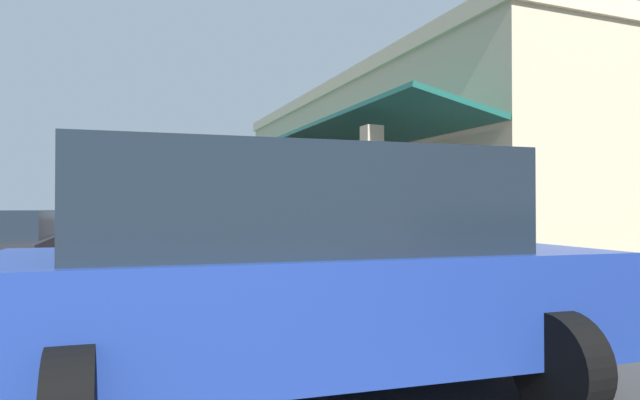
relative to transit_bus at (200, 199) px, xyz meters
name	(u,v)px	position (x,y,z in m)	size (l,w,h in m)	color
ground	(340,236)	(-5.09, 8.35, -1.85)	(120.00, 120.00, 0.00)	#38383A
curb_strip	(267,237)	(-3.72, 3.86, -1.79)	(32.98, 0.50, 0.12)	#9E998E
plaza_building	(434,164)	(-3.72, 13.49, 2.09)	(27.79, 16.67, 7.87)	#C6B793
transit_bus	(200,199)	(0.00, 0.00, 0.00)	(11.26, 2.99, 3.34)	maroon
parked_sedan_charcoal	(1,248)	(10.07, -5.36, -1.10)	(4.46, 2.12, 1.47)	#232328
parked_suv_blue	(303,269)	(17.72, -2.01, -0.84)	(2.96, 4.94, 1.97)	navy
pedestrian	(280,230)	(9.37, 0.40, -0.88)	(0.46, 0.64, 1.72)	navy
potted_palm	(273,222)	(-8.37, 5.52, -1.17)	(1.85, 1.73, 2.80)	#4C4742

